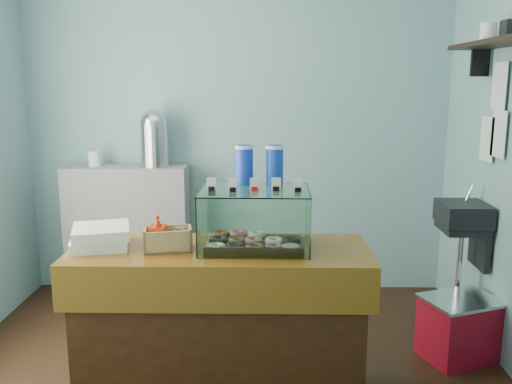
{
  "coord_description": "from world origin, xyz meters",
  "views": [
    {
      "loc": [
        0.24,
        -3.03,
        1.78
      ],
      "look_at": [
        0.19,
        -0.15,
        1.19
      ],
      "focal_mm": 38.0,
      "sensor_mm": 36.0,
      "label": 1
    }
  ],
  "objects_px": {
    "display_case": "(255,214)",
    "counter": "(221,325)",
    "coffee_urn": "(154,137)",
    "red_cooler": "(460,328)"
  },
  "relations": [
    {
      "from": "display_case",
      "to": "red_cooler",
      "type": "distance_m",
      "value": 1.65
    },
    {
      "from": "counter",
      "to": "display_case",
      "type": "distance_m",
      "value": 0.65
    },
    {
      "from": "red_cooler",
      "to": "coffee_urn",
      "type": "bearing_deg",
      "value": 133.21
    },
    {
      "from": "coffee_urn",
      "to": "red_cooler",
      "type": "distance_m",
      "value": 2.66
    },
    {
      "from": "coffee_urn",
      "to": "display_case",
      "type": "bearing_deg",
      "value": -60.82
    },
    {
      "from": "display_case",
      "to": "counter",
      "type": "bearing_deg",
      "value": -160.6
    },
    {
      "from": "counter",
      "to": "display_case",
      "type": "height_order",
      "value": "display_case"
    },
    {
      "from": "display_case",
      "to": "red_cooler",
      "type": "xyz_separation_m",
      "value": [
        1.32,
        0.46,
        -0.87
      ]
    },
    {
      "from": "counter",
      "to": "display_case",
      "type": "relative_size",
      "value": 2.71
    },
    {
      "from": "red_cooler",
      "to": "display_case",
      "type": "bearing_deg",
      "value": 178.07
    }
  ]
}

